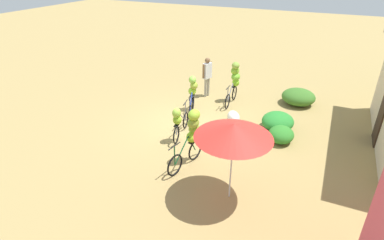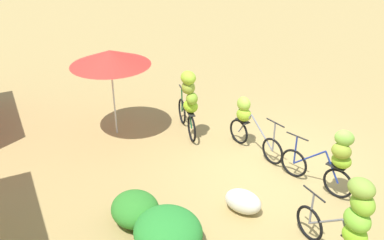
% 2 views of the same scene
% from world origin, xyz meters
% --- Properties ---
extents(ground_plane, '(60.00, 60.00, 0.00)m').
position_xyz_m(ground_plane, '(0.00, 0.00, 0.00)').
color(ground_plane, '#A2884F').
extents(hedge_bush_front_left, '(1.33, 1.36, 0.65)m').
position_xyz_m(hedge_bush_front_left, '(-3.56, 3.39, 0.32)').
color(hedge_bush_front_left, '#3B7026').
rests_on(hedge_bush_front_left, ground).
extents(hedge_bush_front_right, '(1.22, 1.12, 0.60)m').
position_xyz_m(hedge_bush_front_right, '(-1.04, 3.03, 0.30)').
color(hedge_bush_front_right, '#2A842F').
rests_on(hedge_bush_front_right, ground).
extents(hedge_bush_mid, '(0.94, 0.84, 0.52)m').
position_xyz_m(hedge_bush_mid, '(-0.21, 3.30, 0.26)').
color(hedge_bush_mid, '#2F7E28').
rests_on(hedge_bush_mid, ground).
extents(market_umbrella, '(1.86, 1.86, 2.13)m').
position_xyz_m(market_umbrella, '(3.10, 2.62, 1.95)').
color(market_umbrella, beige).
rests_on(market_umbrella, ground).
extents(bicycle_leftmost, '(1.59, 0.46, 1.72)m').
position_xyz_m(bicycle_leftmost, '(-2.71, 0.84, 1.01)').
color(bicycle_leftmost, black).
rests_on(bicycle_leftmost, ground).
extents(bicycle_near_pile, '(1.54, 0.64, 1.43)m').
position_xyz_m(bicycle_near_pile, '(-1.10, -0.35, 0.82)').
color(bicycle_near_pile, black).
rests_on(bicycle_near_pile, ground).
extents(bicycle_center_loaded, '(1.69, 0.44, 1.22)m').
position_xyz_m(bicycle_center_loaded, '(1.05, 0.13, 0.70)').
color(bicycle_center_loaded, black).
rests_on(bicycle_center_loaded, ground).
extents(bicycle_by_shop, '(1.60, 0.49, 1.73)m').
position_xyz_m(bicycle_by_shop, '(2.14, 1.09, 1.01)').
color(bicycle_by_shop, black).
rests_on(bicycle_by_shop, ground).
extents(produce_sack, '(0.83, 0.74, 0.44)m').
position_xyz_m(produce_sack, '(-0.84, 1.45, 0.22)').
color(produce_sack, silver).
rests_on(produce_sack, ground).
extents(person_vendor, '(0.55, 0.32, 1.74)m').
position_xyz_m(person_vendor, '(-2.75, -0.41, 1.07)').
color(person_vendor, gray).
rests_on(person_vendor, ground).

